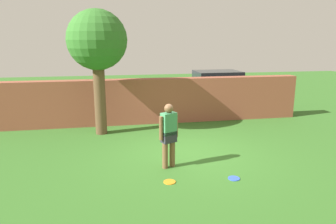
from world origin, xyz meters
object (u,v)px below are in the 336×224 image
frisbee_orange (170,182)px  frisbee_blue (234,178)px  tree (97,43)px  person (169,133)px  car (217,90)px

frisbee_orange → frisbee_blue: (1.49, -0.09, 0.00)m
tree → frisbee_blue: bearing=-53.8°
person → car: bearing=36.9°
tree → person: bearing=-62.1°
car → frisbee_blue: size_ratio=15.59×
tree → frisbee_blue: tree is taller
frisbee_orange → frisbee_blue: bearing=-3.6°
person → car: car is taller
car → tree: bearing=30.7°
frisbee_blue → person: bearing=145.0°
person → frisbee_blue: (1.35, -0.94, -0.89)m
tree → car: 6.41m
tree → frisbee_orange: 5.31m
tree → car: tree is taller
tree → frisbee_blue: (3.06, -4.18, -3.01)m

